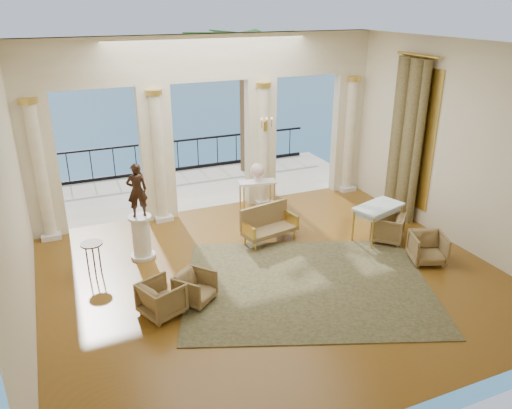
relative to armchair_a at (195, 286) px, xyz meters
name	(u,v)px	position (x,y,z in m)	size (l,w,h in m)	color
floor	(272,275)	(1.72, 0.30, -0.32)	(9.00, 9.00, 0.00)	#4E300D
room_walls	(303,155)	(1.72, -0.82, 2.56)	(9.00, 9.00, 9.00)	white
arcade	(210,114)	(1.72, 4.12, 2.26)	(9.00, 0.56, 4.50)	beige
terrace	(193,187)	(1.72, 6.10, -0.37)	(10.00, 3.60, 0.10)	#AEA590
balustrade	(178,158)	(1.72, 7.70, 0.09)	(9.00, 0.06, 1.03)	black
palm_tree	(242,41)	(3.72, 6.90, 3.77)	(2.00, 2.00, 4.50)	#4C3823
sea	(74,95)	(1.72, 60.30, -6.32)	(160.00, 160.00, 0.00)	#295B7C
curtain	(405,141)	(6.01, 1.80, 1.70)	(0.33, 1.40, 4.09)	#4C4727
window_frame	(412,137)	(6.19, 1.80, 1.78)	(0.04, 1.60, 3.40)	gold
wall_sconce	(266,126)	(3.12, 3.80, 1.90)	(0.30, 0.11, 0.33)	gold
rug	(308,285)	(2.21, -0.32, -0.31)	(4.78, 3.72, 0.02)	#30371D
armchair_a	(195,286)	(0.00, 0.00, 0.00)	(0.63, 0.59, 0.65)	#4D3F23
armchair_b	(428,247)	(5.02, -0.47, 0.04)	(0.70, 0.65, 0.72)	#4D3F23
armchair_c	(388,227)	(4.86, 0.70, 0.04)	(0.70, 0.66, 0.72)	#4D3F23
armchair_d	(162,297)	(-0.66, -0.15, 0.03)	(0.68, 0.64, 0.70)	#4D3F23
settee	(268,224)	(2.29, 1.80, 0.10)	(1.39, 0.80, 0.86)	#4D3F23
game_table	(378,209)	(4.72, 0.93, 0.42)	(1.35, 1.00, 0.82)	#A9C4D1
pedestal	(141,238)	(-0.56, 2.14, 0.15)	(0.53, 0.53, 0.98)	silver
statue	(137,190)	(-0.56, 2.14, 1.24)	(0.43, 0.28, 1.17)	black
console_table	(257,187)	(2.69, 3.35, 0.43)	(1.01, 0.55, 0.91)	silver
urn	(257,171)	(2.69, 3.35, 0.86)	(0.36, 0.36, 0.48)	white
side_table	(92,248)	(-1.62, 1.76, 0.29)	(0.44, 0.44, 0.72)	black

